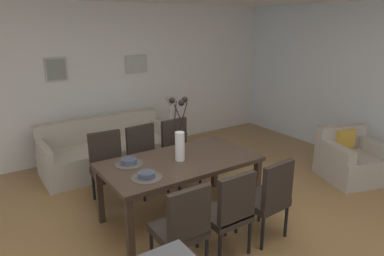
{
  "coord_description": "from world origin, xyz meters",
  "views": [
    {
      "loc": [
        -1.91,
        -2.56,
        2.27
      ],
      "look_at": [
        0.45,
        0.96,
        0.97
      ],
      "focal_mm": 32.38,
      "sensor_mm": 36.0,
      "label": 1
    }
  ],
  "objects": [
    {
      "name": "ground_plane",
      "position": [
        0.0,
        0.0,
        0.0
      ],
      "size": [
        9.0,
        9.0,
        0.0
      ],
      "primitive_type": "plane",
      "color": "olive"
    },
    {
      "name": "back_wall_panel",
      "position": [
        0.0,
        3.25,
        1.3
      ],
      "size": [
        9.0,
        0.1,
        2.6
      ],
      "primitive_type": "cube",
      "color": "silver",
      "rests_on": "ground"
    },
    {
      "name": "side_window_wall",
      "position": [
        3.65,
        0.4,
        1.3
      ],
      "size": [
        0.1,
        6.3,
        2.6
      ],
      "primitive_type": "cube",
      "color": "white",
      "rests_on": "ground"
    },
    {
      "name": "dining_table",
      "position": [
        0.05,
        0.61,
        0.67
      ],
      "size": [
        1.8,
        0.97,
        0.74
      ],
      "color": "#3D2D23",
      "rests_on": "ground"
    },
    {
      "name": "dining_chair_near_left",
      "position": [
        -0.46,
        -0.25,
        0.51
      ],
      "size": [
        0.44,
        0.44,
        0.92
      ],
      "color": "black",
      "rests_on": "ground"
    },
    {
      "name": "dining_chair_near_right",
      "position": [
        -0.5,
        1.49,
        0.51
      ],
      "size": [
        0.47,
        0.47,
        0.92
      ],
      "color": "black",
      "rests_on": "ground"
    },
    {
      "name": "dining_chair_far_left",
      "position": [
        0.06,
        -0.27,
        0.51
      ],
      "size": [
        0.44,
        0.44,
        0.92
      ],
      "color": "black",
      "rests_on": "ground"
    },
    {
      "name": "dining_chair_far_right",
      "position": [
        0.02,
        1.48,
        0.51
      ],
      "size": [
        0.47,
        0.47,
        0.92
      ],
      "color": "black",
      "rests_on": "ground"
    },
    {
      "name": "dining_chair_mid_left",
      "position": [
        0.59,
        -0.28,
        0.51
      ],
      "size": [
        0.47,
        0.47,
        0.92
      ],
      "color": "black",
      "rests_on": "ground"
    },
    {
      "name": "dining_chair_mid_right",
      "position": [
        0.58,
        1.5,
        0.51
      ],
      "size": [
        0.47,
        0.47,
        0.92
      ],
      "color": "black",
      "rests_on": "ground"
    },
    {
      "name": "centerpiece_vase",
      "position": [
        0.05,
        0.61,
        1.02
      ],
      "size": [
        0.21,
        0.23,
        0.73
      ],
      "color": "white",
      "rests_on": "dining_table"
    },
    {
      "name": "placemat_near_left",
      "position": [
        -0.49,
        0.39,
        0.74
      ],
      "size": [
        0.32,
        0.32,
        0.01
      ],
      "primitive_type": "cylinder",
      "color": "#4C4742",
      "rests_on": "dining_table"
    },
    {
      "name": "bowl_near_left",
      "position": [
        -0.49,
        0.39,
        0.78
      ],
      "size": [
        0.17,
        0.17,
        0.07
      ],
      "color": "#475166",
      "rests_on": "dining_table"
    },
    {
      "name": "placemat_near_right",
      "position": [
        -0.49,
        0.83,
        0.74
      ],
      "size": [
        0.32,
        0.32,
        0.01
      ],
      "primitive_type": "cylinder",
      "color": "#4C4742",
      "rests_on": "dining_table"
    },
    {
      "name": "bowl_near_right",
      "position": [
        -0.49,
        0.83,
        0.78
      ],
      "size": [
        0.17,
        0.17,
        0.07
      ],
      "color": "#475166",
      "rests_on": "dining_table"
    },
    {
      "name": "sofa",
      "position": [
        -0.14,
        2.52,
        0.28
      ],
      "size": [
        2.02,
        0.84,
        0.8
      ],
      "color": "#B2A899",
      "rests_on": "ground"
    },
    {
      "name": "side_table",
      "position": [
        1.05,
        2.52,
        0.26
      ],
      "size": [
        0.36,
        0.36,
        0.52
      ],
      "primitive_type": "cube",
      "color": "black",
      "rests_on": "ground"
    },
    {
      "name": "table_lamp",
      "position": [
        1.05,
        2.52,
        0.89
      ],
      "size": [
        0.22,
        0.22,
        0.51
      ],
      "color": "beige",
      "rests_on": "side_table"
    },
    {
      "name": "armchair",
      "position": [
        2.77,
        0.12,
        0.29
      ],
      "size": [
        1.01,
        1.01,
        0.75
      ],
      "color": "#ADA399",
      "rests_on": "ground"
    },
    {
      "name": "framed_picture_left",
      "position": [
        -0.64,
        3.18,
        1.56
      ],
      "size": [
        0.34,
        0.03,
        0.37
      ],
      "color": "#B2ADA3"
    },
    {
      "name": "framed_picture_center",
      "position": [
        0.74,
        3.18,
        1.56
      ],
      "size": [
        0.42,
        0.03,
        0.32
      ],
      "color": "#B2ADA3"
    }
  ]
}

